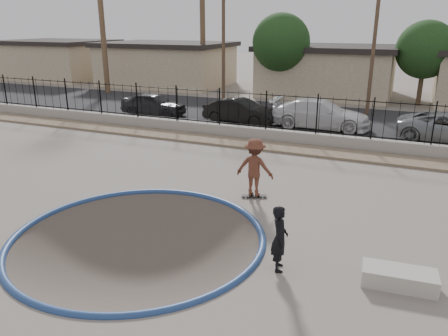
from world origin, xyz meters
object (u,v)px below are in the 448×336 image
Objects in this scene: skateboard at (254,196)px; car_a at (154,104)px; skater at (255,170)px; concrete_ledge at (399,278)px; videographer at (280,238)px; car_c at (320,114)px; car_b at (240,111)px.

skateboard is 0.21× the size of car_a.
skater is 2.28× the size of skateboard.
car_a reaches higher than skateboard.
videographer is at bearing -172.15° from concrete_ledge.
skater is 11.00m from car_c.
skater is 1.22× the size of concrete_ledge.
car_a reaches higher than concrete_ledge.
car_c is at bearing 107.83° from concrete_ledge.
car_c reaches higher than car_b.
skater reaches higher than skateboard.
car_a is (-15.08, 14.06, 0.54)m from concrete_ledge.
skater is 6.02m from concrete_ledge.
concrete_ledge is at bearing -162.91° from car_c.
car_c is at bearing -11.31° from videographer.
concrete_ledge is 0.37× the size of car_b.
skater reaches higher than car_c.
car_a is 10.38m from car_c.
videographer is 1.02× the size of concrete_ledge.
car_a is (-10.36, 10.40, 0.68)m from skateboard.
skateboard is 4.58m from videographer.
car_a is 0.76× the size of car_c.
car_c is (4.51, 0.60, 0.08)m from car_b.
videographer reaches higher than car_c.
car_c reaches higher than skateboard.
videographer reaches higher than car_b.
car_c is at bearing -91.87° from skater.
videographer reaches higher than concrete_ledge.
skateboard is 11.35m from car_b.
skater is 0.47× the size of car_a.
skater is at bearing 7.75° from videographer.
car_c is (-2.03, 15.03, 0.01)m from videographer.
car_c is (0.00, 11.00, 0.77)m from skateboard.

